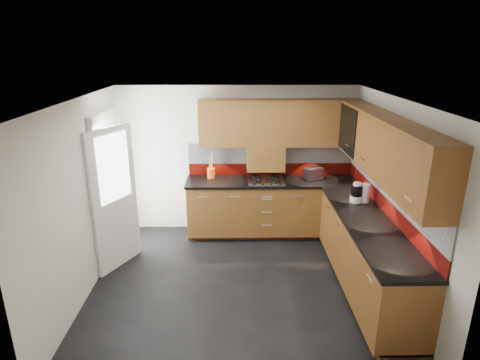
{
  "coord_description": "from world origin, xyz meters",
  "views": [
    {
      "loc": [
        -0.06,
        -4.54,
        2.98
      ],
      "look_at": [
        0.02,
        0.65,
        1.23
      ],
      "focal_mm": 30.0,
      "sensor_mm": 36.0,
      "label": 1
    }
  ],
  "objects_px": {
    "utensil_pot": "(211,172)",
    "food_processor": "(357,193)",
    "gas_hob": "(266,180)",
    "toaster": "(314,173)"
  },
  "relations": [
    {
      "from": "gas_hob",
      "to": "food_processor",
      "type": "xyz_separation_m",
      "value": [
        1.17,
        -0.91,
        0.11
      ]
    },
    {
      "from": "gas_hob",
      "to": "toaster",
      "type": "height_order",
      "value": "toaster"
    },
    {
      "from": "utensil_pot",
      "to": "food_processor",
      "type": "bearing_deg",
      "value": -27.85
    },
    {
      "from": "gas_hob",
      "to": "utensil_pot",
      "type": "distance_m",
      "value": 0.9
    },
    {
      "from": "utensil_pot",
      "to": "toaster",
      "type": "relative_size",
      "value": 1.46
    },
    {
      "from": "utensil_pot",
      "to": "food_processor",
      "type": "height_order",
      "value": "utensil_pot"
    },
    {
      "from": "food_processor",
      "to": "utensil_pot",
      "type": "bearing_deg",
      "value": 152.15
    },
    {
      "from": "toaster",
      "to": "food_processor",
      "type": "bearing_deg",
      "value": -68.07
    },
    {
      "from": "toaster",
      "to": "food_processor",
      "type": "height_order",
      "value": "food_processor"
    },
    {
      "from": "utensil_pot",
      "to": "toaster",
      "type": "distance_m",
      "value": 1.65
    }
  ]
}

